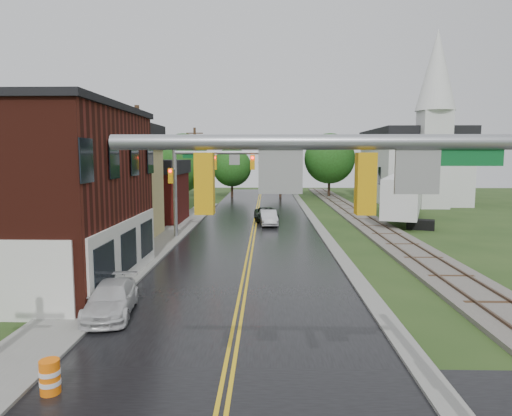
{
  "coord_description": "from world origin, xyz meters",
  "views": [
    {
      "loc": [
        1.05,
        -5.76,
        5.97
      ],
      "look_at": [
        0.53,
        15.76,
        3.5
      ],
      "focal_mm": 32.0,
      "sensor_mm": 36.0,
      "label": 1
    }
  ],
  "objects_px": {
    "utility_pole_c": "(195,167)",
    "traffic_signal_near": "(409,215)",
    "church": "(414,157)",
    "tree_left_b": "(40,159)",
    "suv_dark": "(266,214)",
    "sedan_silver": "(268,218)",
    "construction_barrel": "(50,377)",
    "tree_left_e": "(180,166)",
    "tree_left_c": "(119,170)",
    "pickup_white": "(111,299)",
    "semi_trailer": "(404,195)",
    "utility_pole_b": "(139,176)",
    "traffic_signal_far": "(204,170)"
  },
  "relations": [
    {
      "from": "utility_pole_c",
      "to": "traffic_signal_near",
      "type": "bearing_deg",
      "value": -76.26
    },
    {
      "from": "church",
      "to": "tree_left_b",
      "type": "relative_size",
      "value": 2.06
    },
    {
      "from": "suv_dark",
      "to": "sedan_silver",
      "type": "distance_m",
      "value": 2.59
    },
    {
      "from": "tree_left_b",
      "to": "utility_pole_c",
      "type": "bearing_deg",
      "value": 47.61
    },
    {
      "from": "sedan_silver",
      "to": "construction_barrel",
      "type": "xyz_separation_m",
      "value": [
        -5.57,
        -28.16,
        -0.2
      ]
    },
    {
      "from": "sedan_silver",
      "to": "construction_barrel",
      "type": "height_order",
      "value": "sedan_silver"
    },
    {
      "from": "tree_left_e",
      "to": "sedan_silver",
      "type": "relative_size",
      "value": 2.09
    },
    {
      "from": "traffic_signal_near",
      "to": "tree_left_c",
      "type": "xyz_separation_m",
      "value": [
        -17.32,
        37.9,
        -0.46
      ]
    },
    {
      "from": "suv_dark",
      "to": "pickup_white",
      "type": "distance_m",
      "value": 25.64
    },
    {
      "from": "tree_left_b",
      "to": "sedan_silver",
      "type": "distance_m",
      "value": 19.74
    },
    {
      "from": "church",
      "to": "tree_left_c",
      "type": "distance_m",
      "value": 36.59
    },
    {
      "from": "tree_left_c",
      "to": "semi_trailer",
      "type": "xyz_separation_m",
      "value": [
        27.44,
        -3.75,
        -2.1
      ]
    },
    {
      "from": "utility_pole_c",
      "to": "pickup_white",
      "type": "relative_size",
      "value": 2.21
    },
    {
      "from": "church",
      "to": "construction_barrel",
      "type": "height_order",
      "value": "church"
    },
    {
      "from": "semi_trailer",
      "to": "construction_barrel",
      "type": "xyz_separation_m",
      "value": [
        -17.98,
        -31.16,
        -1.97
      ]
    },
    {
      "from": "church",
      "to": "utility_pole_b",
      "type": "bearing_deg",
      "value": -130.18
    },
    {
      "from": "tree_left_c",
      "to": "tree_left_e",
      "type": "xyz_separation_m",
      "value": [
        5.0,
        6.0,
        0.3
      ]
    },
    {
      "from": "tree_left_c",
      "to": "semi_trailer",
      "type": "bearing_deg",
      "value": -7.77
    },
    {
      "from": "utility_pole_b",
      "to": "tree_left_b",
      "type": "xyz_separation_m",
      "value": [
        -11.05,
        9.9,
        1.0
      ]
    },
    {
      "from": "traffic_signal_far",
      "to": "tree_left_e",
      "type": "xyz_separation_m",
      "value": [
        -5.38,
        18.9,
        -0.16
      ]
    },
    {
      "from": "tree_left_e",
      "to": "semi_trailer",
      "type": "xyz_separation_m",
      "value": [
        22.44,
        -9.75,
        -2.4
      ]
    },
    {
      "from": "tree_left_b",
      "to": "tree_left_e",
      "type": "height_order",
      "value": "tree_left_b"
    },
    {
      "from": "traffic_signal_far",
      "to": "pickup_white",
      "type": "distance_m",
      "value": 16.88
    },
    {
      "from": "traffic_signal_near",
      "to": "utility_pole_c",
      "type": "height_order",
      "value": "utility_pole_c"
    },
    {
      "from": "utility_pole_c",
      "to": "traffic_signal_far",
      "type": "bearing_deg",
      "value": -78.91
    },
    {
      "from": "traffic_signal_far",
      "to": "tree_left_c",
      "type": "distance_m",
      "value": 16.56
    },
    {
      "from": "church",
      "to": "traffic_signal_near",
      "type": "xyz_separation_m",
      "value": [
        -16.53,
        -51.74,
        -0.87
      ]
    },
    {
      "from": "tree_left_e",
      "to": "suv_dark",
      "type": "xyz_separation_m",
      "value": [
        9.84,
        -10.17,
        -4.2
      ]
    },
    {
      "from": "tree_left_e",
      "to": "pickup_white",
      "type": "relative_size",
      "value": 2.0
    },
    {
      "from": "construction_barrel",
      "to": "tree_left_c",
      "type": "bearing_deg",
      "value": 105.16
    },
    {
      "from": "suv_dark",
      "to": "church",
      "type": "bearing_deg",
      "value": 38.57
    },
    {
      "from": "traffic_signal_near",
      "to": "utility_pole_c",
      "type": "relative_size",
      "value": 0.82
    },
    {
      "from": "utility_pole_b",
      "to": "tree_left_e",
      "type": "distance_m",
      "value": 23.99
    },
    {
      "from": "tree_left_b",
      "to": "tree_left_c",
      "type": "xyz_separation_m",
      "value": [
        4.0,
        8.0,
        -1.21
      ]
    },
    {
      "from": "traffic_signal_near",
      "to": "semi_trailer",
      "type": "xyz_separation_m",
      "value": [
        10.12,
        34.15,
        -2.55
      ]
    },
    {
      "from": "suv_dark",
      "to": "sedan_silver",
      "type": "xyz_separation_m",
      "value": [
        0.19,
        -2.58,
        0.03
      ]
    },
    {
      "from": "tree_left_b",
      "to": "traffic_signal_near",
      "type": "bearing_deg",
      "value": -54.51
    },
    {
      "from": "utility_pole_c",
      "to": "tree_left_c",
      "type": "xyz_separation_m",
      "value": [
        -7.05,
        -4.1,
        -0.21
      ]
    },
    {
      "from": "utility_pole_b",
      "to": "semi_trailer",
      "type": "distance_m",
      "value": 24.93
    },
    {
      "from": "traffic_signal_near",
      "to": "tree_left_b",
      "type": "distance_m",
      "value": 36.73
    },
    {
      "from": "utility_pole_c",
      "to": "tree_left_e",
      "type": "height_order",
      "value": "utility_pole_c"
    },
    {
      "from": "suv_dark",
      "to": "pickup_white",
      "type": "xyz_separation_m",
      "value": [
        -5.79,
        -24.98,
        -0.02
      ]
    },
    {
      "from": "pickup_white",
      "to": "semi_trailer",
      "type": "distance_m",
      "value": 31.41
    },
    {
      "from": "tree_left_b",
      "to": "semi_trailer",
      "type": "height_order",
      "value": "tree_left_b"
    },
    {
      "from": "utility_pole_c",
      "to": "tree_left_c",
      "type": "relative_size",
      "value": 1.18
    },
    {
      "from": "utility_pole_c",
      "to": "sedan_silver",
      "type": "bearing_deg",
      "value": -53.64
    },
    {
      "from": "tree_left_c",
      "to": "semi_trailer",
      "type": "relative_size",
      "value": 0.57
    },
    {
      "from": "traffic_signal_far",
      "to": "sedan_silver",
      "type": "distance_m",
      "value": 8.85
    },
    {
      "from": "church",
      "to": "utility_pole_c",
      "type": "bearing_deg",
      "value": -160.03
    },
    {
      "from": "traffic_signal_far",
      "to": "suv_dark",
      "type": "distance_m",
      "value": 10.73
    }
  ]
}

